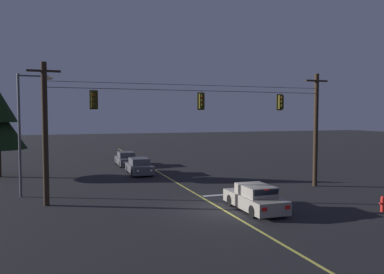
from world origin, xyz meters
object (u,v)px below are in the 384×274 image
traffic_light_leftmost (94,100)px  traffic_light_left_inner (202,101)px  street_lamp_corner (25,123)px  car_waiting_near_lane (255,198)px  fire_hydrant (383,203)px  traffic_light_centre (281,102)px  car_oncoming_trailing (126,159)px  car_oncoming_lead (139,167)px

traffic_light_leftmost → traffic_light_left_inner: bearing=0.0°
street_lamp_corner → car_waiting_near_lane: bearing=-33.1°
fire_hydrant → traffic_light_centre: bearing=103.4°
traffic_light_left_inner → fire_hydrant: bearing=-43.8°
car_oncoming_trailing → fire_hydrant: 25.19m
traffic_light_left_inner → car_oncoming_trailing: (-2.31, 15.91, -5.39)m
car_waiting_near_lane → fire_hydrant: size_ratio=5.15×
car_oncoming_lead → car_oncoming_trailing: 6.07m
car_oncoming_trailing → street_lamp_corner: size_ratio=0.57×
street_lamp_corner → car_oncoming_lead: bearing=38.8°
traffic_light_left_inner → street_lamp_corner: (-10.68, 2.97, -1.39)m
traffic_light_leftmost → fire_hydrant: size_ratio=1.45×
traffic_light_left_inner → traffic_light_centre: 5.84m
traffic_light_leftmost → traffic_light_centre: (12.54, 0.00, 0.00)m
traffic_light_centre → car_oncoming_trailing: traffic_light_centre is taller
traffic_light_left_inner → car_oncoming_lead: bearing=102.3°
traffic_light_leftmost → fire_hydrant: 16.96m
traffic_light_centre → car_waiting_near_lane: (-4.57, -4.82, -5.39)m
traffic_light_leftmost → traffic_light_left_inner: same height
street_lamp_corner → traffic_light_left_inner: bearing=-15.5°
traffic_light_leftmost → fire_hydrant: (14.27, -7.27, -5.59)m
car_oncoming_lead → fire_hydrant: bearing=-60.4°
car_waiting_near_lane → car_oncoming_lead: (-3.40, 14.67, -0.00)m
traffic_light_left_inner → street_lamp_corner: street_lamp_corner is taller
traffic_light_leftmost → car_waiting_near_lane: (7.96, -4.82, -5.39)m
traffic_light_centre → fire_hydrant: bearing=-76.6°
traffic_light_left_inner → car_oncoming_lead: 11.42m
traffic_light_left_inner → car_oncoming_trailing: 16.95m
car_oncoming_trailing → street_lamp_corner: bearing=-122.9°
traffic_light_centre → fire_hydrant: (1.73, -7.27, -5.59)m
traffic_light_left_inner → car_oncoming_lead: traffic_light_left_inner is taller
traffic_light_centre → car_waiting_near_lane: traffic_light_centre is taller
car_oncoming_trailing → fire_hydrant: (9.88, -23.18, -0.21)m
traffic_light_centre → car_waiting_near_lane: bearing=-133.5°
fire_hydrant → car_oncoming_lead: bearing=119.6°
car_oncoming_lead → fire_hydrant: car_oncoming_lead is taller
street_lamp_corner → car_oncoming_trailing: bearing=57.1°
traffic_light_centre → car_oncoming_trailing: (-8.15, 15.91, -5.39)m
street_lamp_corner → fire_hydrant: street_lamp_corner is taller
car_waiting_near_lane → car_oncoming_trailing: (-3.58, 20.73, -0.00)m
fire_hydrant → car_waiting_near_lane: bearing=158.8°
traffic_light_leftmost → car_oncoming_trailing: traffic_light_leftmost is taller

